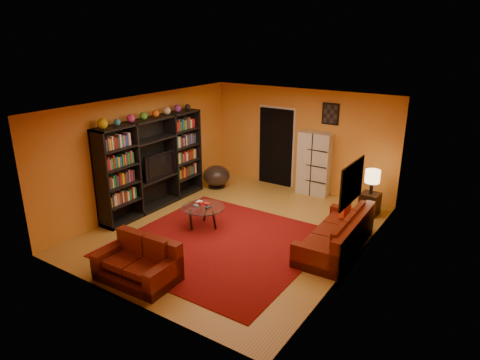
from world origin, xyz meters
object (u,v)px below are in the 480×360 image
Objects in this scene: entertainment_unit at (153,164)px; coffee_table at (203,209)px; tv at (157,165)px; sofa at (340,236)px; storage_cabinet at (314,164)px; side_table at (370,204)px; loveseat at (140,263)px; bowl_chair at (216,176)px; table_lamp at (373,177)px.

coffee_table is at bearing -9.84° from entertainment_unit.
tv reaches higher than sofa.
side_table is (1.61, -0.48, -0.55)m from storage_cabinet.
tv reaches higher than loveseat.
entertainment_unit is at bearing -177.94° from sofa.
entertainment_unit is 4.19× the size of bowl_chair.
coffee_table is at bearing -169.57° from sofa.
side_table is (3.94, 0.46, -0.06)m from bowl_chair.
entertainment_unit is 6.00× the size of side_table.
loveseat is at bearing -142.14° from tv.
loveseat is 5.30m from side_table.
coffee_table is (-0.34, 2.14, 0.13)m from loveseat.
coffee_table is at bearing -113.73° from storage_cabinet.
loveseat is at bearing -116.47° from table_lamp.
table_lamp is (3.94, 0.46, 0.58)m from bowl_chair.
sofa reaches higher than coffee_table.
sofa is at bearing -86.77° from tv.
tv reaches higher than table_lamp.
loveseat is 1.90× the size of bowl_chair.
side_table is at bearing -20.97° from storage_cabinet.
sofa is at bearing -60.34° from storage_cabinet.
loveseat reaches higher than side_table.
side_table is (-0.05, 1.99, -0.04)m from sofa.
tv is at bearing 167.01° from coffee_table.
sofa reaches higher than side_table.
entertainment_unit reaches higher than bowl_chair.
storage_cabinet reaches higher than tv.
loveseat is 5.33m from table_lamp.
storage_cabinet is (-1.66, 2.47, 0.51)m from sofa.
sofa is 3.66m from loveseat.
bowl_chair is at bearing 156.89° from sofa.
table_lamp is at bearing 27.99° from entertainment_unit.
entertainment_unit is 2.21× the size of loveseat.
bowl_chair is (-1.58, 4.28, 0.02)m from loveseat.
side_table is at bearing -28.70° from loveseat.
bowl_chair is at bearing 18.06° from loveseat.
storage_cabinet is at bearing 163.24° from table_lamp.
tv is 4.85m from table_lamp.
bowl_chair is at bearing -11.73° from tv.
entertainment_unit is 1.37× the size of sofa.
table_lamp reaches higher than loveseat.
tv is (0.05, 0.08, -0.04)m from entertainment_unit.
storage_cabinet is 1.68m from table_lamp.
storage_cabinet is (2.70, 2.72, -0.21)m from tv.
entertainment_unit is at bearing -152.01° from table_lamp.
entertainment_unit is 3.30× the size of coffee_table.
entertainment_unit reaches higher than sofa.
entertainment_unit is at bearing -102.69° from bowl_chair.
tv is at bearing 35.63° from loveseat.
side_table is 0.92× the size of table_lamp.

